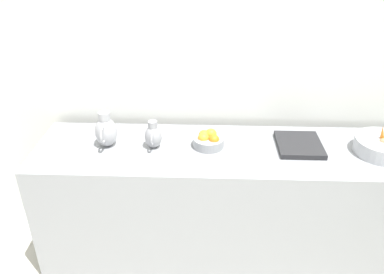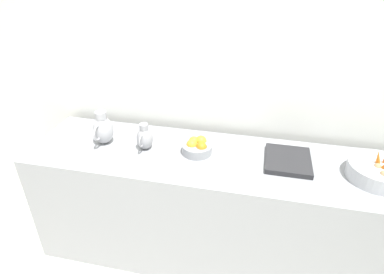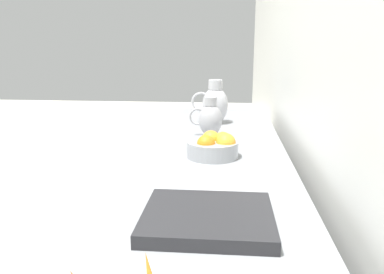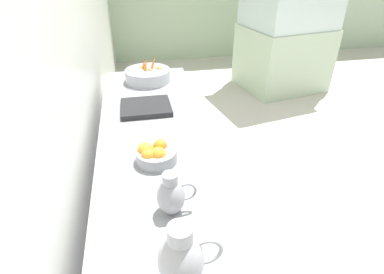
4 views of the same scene
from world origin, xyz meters
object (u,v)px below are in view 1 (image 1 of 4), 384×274
object	(u,v)px
metal_pitcher_short	(153,136)
orange_bowl	(208,140)
vegetable_colander	(383,146)
metal_pitcher_tall	(106,131)

from	to	relation	value
metal_pitcher_short	orange_bowl	bearing A→B (deg)	95.14
vegetable_colander	orange_bowl	bearing A→B (deg)	-92.51
metal_pitcher_tall	metal_pitcher_short	bearing A→B (deg)	87.97
vegetable_colander	metal_pitcher_tall	size ratio (longest dim) A/B	1.47
vegetable_colander	orange_bowl	xyz separation A→B (m)	(-0.05, -1.17, -0.01)
metal_pitcher_tall	metal_pitcher_short	xyz separation A→B (m)	(0.01, 0.32, -0.02)
vegetable_colander	metal_pitcher_short	distance (m)	1.54
metal_pitcher_tall	metal_pitcher_short	world-z (taller)	metal_pitcher_tall
metal_pitcher_tall	orange_bowl	bearing A→B (deg)	91.82
vegetable_colander	orange_bowl	distance (m)	1.17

